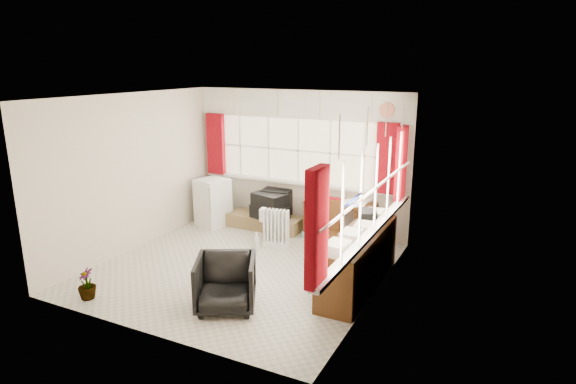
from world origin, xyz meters
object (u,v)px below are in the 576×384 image
(radiator, at_px, (276,232))
(tv_bench, at_px, (265,222))
(credenza, at_px, (359,259))
(crt_tv, at_px, (278,201))
(desk, at_px, (341,218))
(desk_lamp, at_px, (328,186))
(mini_fridge, at_px, (213,202))
(task_chair, at_px, (327,229))
(office_chair, at_px, (226,283))

(radiator, height_order, tv_bench, radiator)
(radiator, relative_size, credenza, 0.32)
(crt_tv, bearing_deg, credenza, -38.79)
(credenza, relative_size, crt_tv, 3.48)
(desk, xyz_separation_m, desk_lamp, (-0.19, -0.15, 0.58))
(desk_lamp, xyz_separation_m, credenza, (1.03, -1.45, -0.57))
(desk_lamp, bearing_deg, mini_fridge, -175.36)
(desk, xyz_separation_m, tv_bench, (-1.44, -0.08, -0.26))
(desk, distance_m, radiator, 1.17)
(tv_bench, bearing_deg, credenza, -33.70)
(crt_tv, bearing_deg, task_chair, -39.24)
(office_chair, height_order, radiator, office_chair)
(tv_bench, xyz_separation_m, mini_fridge, (-0.97, -0.25, 0.31))
(tv_bench, bearing_deg, office_chair, -70.33)
(task_chair, bearing_deg, crt_tv, 140.76)
(task_chair, relative_size, office_chair, 1.38)
(desk, xyz_separation_m, credenza, (0.84, -1.60, 0.01))
(office_chair, xyz_separation_m, radiator, (-0.40, 2.10, -0.07))
(desk_lamp, distance_m, mini_fridge, 2.29)
(radiator, distance_m, tv_bench, 0.97)
(crt_tv, bearing_deg, radiator, -64.11)
(office_chair, xyz_separation_m, mini_fridge, (-1.99, 2.59, 0.11))
(office_chair, distance_m, crt_tv, 3.13)
(radiator, bearing_deg, desk_lamp, 46.71)
(desk, height_order, desk_lamp, desk_lamp)
(task_chair, relative_size, radiator, 1.57)
(office_chair, distance_m, credenza, 1.83)
(credenza, xyz_separation_m, mini_fridge, (-3.25, 1.27, 0.05))
(credenza, bearing_deg, desk, 117.76)
(radiator, distance_m, mini_fridge, 1.67)
(task_chair, xyz_separation_m, office_chair, (-0.58, -1.85, -0.20))
(desk_lamp, relative_size, task_chair, 0.40)
(office_chair, bearing_deg, desk, 54.48)
(radiator, bearing_deg, office_chair, -79.21)
(radiator, relative_size, crt_tv, 1.12)
(credenza, height_order, mini_fridge, mini_fridge)
(crt_tv, bearing_deg, office_chair, -74.37)
(radiator, bearing_deg, credenza, -25.15)
(task_chair, xyz_separation_m, mini_fridge, (-2.57, 0.74, -0.10))
(credenza, bearing_deg, task_chair, 142.17)
(office_chair, relative_size, mini_fridge, 0.83)
(desk_lamp, height_order, tv_bench, desk_lamp)
(radiator, xyz_separation_m, tv_bench, (-0.61, 0.74, -0.14))
(office_chair, distance_m, mini_fridge, 3.27)
(tv_bench, relative_size, crt_tv, 2.44)
(desk, distance_m, mini_fridge, 2.43)
(desk, relative_size, office_chair, 1.63)
(desk_lamp, relative_size, mini_fridge, 0.46)
(tv_bench, height_order, mini_fridge, mini_fridge)
(task_chair, bearing_deg, desk_lamp, 110.81)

